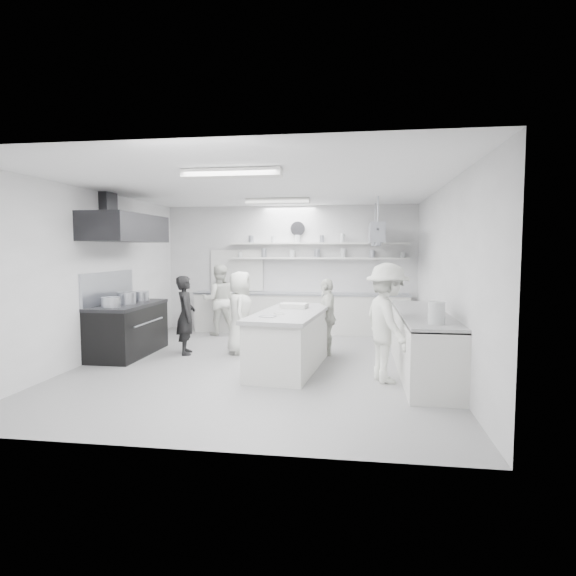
# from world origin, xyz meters

# --- Properties ---
(floor) EXTENTS (6.00, 7.00, 0.02)m
(floor) POSITION_xyz_m (0.00, 0.00, -0.01)
(floor) COLOR #9F9F9F
(floor) RESTS_ON ground
(ceiling) EXTENTS (6.00, 7.00, 0.02)m
(ceiling) POSITION_xyz_m (0.00, 0.00, 3.01)
(ceiling) COLOR white
(ceiling) RESTS_ON wall_back
(wall_back) EXTENTS (6.00, 0.04, 3.00)m
(wall_back) POSITION_xyz_m (0.00, 3.50, 1.50)
(wall_back) COLOR silver
(wall_back) RESTS_ON floor
(wall_front) EXTENTS (6.00, 0.04, 3.00)m
(wall_front) POSITION_xyz_m (0.00, -3.50, 1.50)
(wall_front) COLOR silver
(wall_front) RESTS_ON floor
(wall_left) EXTENTS (0.04, 7.00, 3.00)m
(wall_left) POSITION_xyz_m (-3.00, 0.00, 1.50)
(wall_left) COLOR silver
(wall_left) RESTS_ON floor
(wall_right) EXTENTS (0.04, 7.00, 3.00)m
(wall_right) POSITION_xyz_m (3.00, 0.00, 1.50)
(wall_right) COLOR silver
(wall_right) RESTS_ON floor
(stove) EXTENTS (0.80, 1.80, 0.90)m
(stove) POSITION_xyz_m (-2.60, 0.40, 0.45)
(stove) COLOR black
(stove) RESTS_ON floor
(exhaust_hood) EXTENTS (0.85, 2.00, 0.50)m
(exhaust_hood) POSITION_xyz_m (-2.60, 0.40, 2.35)
(exhaust_hood) COLOR black
(exhaust_hood) RESTS_ON wall_left
(back_counter) EXTENTS (5.00, 0.60, 0.92)m
(back_counter) POSITION_xyz_m (0.30, 3.20, 0.46)
(back_counter) COLOR silver
(back_counter) RESTS_ON floor
(shelf_lower) EXTENTS (4.20, 0.26, 0.04)m
(shelf_lower) POSITION_xyz_m (0.70, 3.37, 1.75)
(shelf_lower) COLOR silver
(shelf_lower) RESTS_ON wall_back
(shelf_upper) EXTENTS (4.20, 0.26, 0.04)m
(shelf_upper) POSITION_xyz_m (0.70, 3.37, 2.10)
(shelf_upper) COLOR silver
(shelf_upper) RESTS_ON wall_back
(pass_through_window) EXTENTS (1.30, 0.04, 1.00)m
(pass_through_window) POSITION_xyz_m (-1.30, 3.48, 1.45)
(pass_through_window) COLOR black
(pass_through_window) RESTS_ON wall_back
(wall_clock) EXTENTS (0.32, 0.05, 0.32)m
(wall_clock) POSITION_xyz_m (0.20, 3.46, 2.45)
(wall_clock) COLOR white
(wall_clock) RESTS_ON wall_back
(right_counter) EXTENTS (0.74, 3.30, 0.94)m
(right_counter) POSITION_xyz_m (2.65, -0.20, 0.47)
(right_counter) COLOR silver
(right_counter) RESTS_ON floor
(pot_rack) EXTENTS (0.30, 1.60, 0.40)m
(pot_rack) POSITION_xyz_m (2.00, 2.40, 2.30)
(pot_rack) COLOR #A7ABB4
(pot_rack) RESTS_ON ceiling
(light_fixture_front) EXTENTS (1.30, 0.25, 0.10)m
(light_fixture_front) POSITION_xyz_m (0.00, -1.80, 2.94)
(light_fixture_front) COLOR silver
(light_fixture_front) RESTS_ON ceiling
(light_fixture_rear) EXTENTS (1.30, 0.25, 0.10)m
(light_fixture_rear) POSITION_xyz_m (0.00, 1.80, 2.94)
(light_fixture_rear) COLOR silver
(light_fixture_rear) RESTS_ON ceiling
(prep_island) EXTENTS (1.16, 2.50, 0.89)m
(prep_island) POSITION_xyz_m (0.53, -0.10, 0.45)
(prep_island) COLOR silver
(prep_island) RESTS_ON floor
(stove_pot) EXTENTS (0.35, 0.35, 0.27)m
(stove_pot) POSITION_xyz_m (-2.60, 0.36, 1.04)
(stove_pot) COLOR #A7ABB4
(stove_pot) RESTS_ON stove
(cook_stove) EXTENTS (0.51, 0.62, 1.47)m
(cook_stove) POSITION_xyz_m (-1.55, 0.61, 0.74)
(cook_stove) COLOR black
(cook_stove) RESTS_ON floor
(cook_back) EXTENTS (0.93, 0.82, 1.61)m
(cook_back) POSITION_xyz_m (-1.51, 2.64, 0.80)
(cook_back) COLOR white
(cook_back) RESTS_ON floor
(cook_island_left) EXTENTS (0.63, 0.84, 1.55)m
(cook_island_left) POSITION_xyz_m (-0.56, 0.82, 0.78)
(cook_island_left) COLOR white
(cook_island_left) RESTS_ON floor
(cook_island_right) EXTENTS (0.41, 0.86, 1.42)m
(cook_island_right) POSITION_xyz_m (1.06, 0.95, 0.71)
(cook_island_right) COLOR white
(cook_island_right) RESTS_ON floor
(cook_right) EXTENTS (0.99, 1.29, 1.77)m
(cook_right) POSITION_xyz_m (2.06, -0.74, 0.88)
(cook_right) COLOR white
(cook_right) RESTS_ON floor
(bowl_island_a) EXTENTS (0.32, 0.32, 0.06)m
(bowl_island_a) POSITION_xyz_m (0.27, -0.78, 0.92)
(bowl_island_a) COLOR #A7ABB4
(bowl_island_a) RESTS_ON prep_island
(bowl_island_b) EXTENTS (0.21, 0.21, 0.06)m
(bowl_island_b) POSITION_xyz_m (0.39, -0.44, 0.92)
(bowl_island_b) COLOR silver
(bowl_island_b) RESTS_ON prep_island
(bowl_right) EXTENTS (0.27, 0.27, 0.05)m
(bowl_right) POSITION_xyz_m (2.80, -0.62, 0.97)
(bowl_right) COLOR silver
(bowl_right) RESTS_ON right_counter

